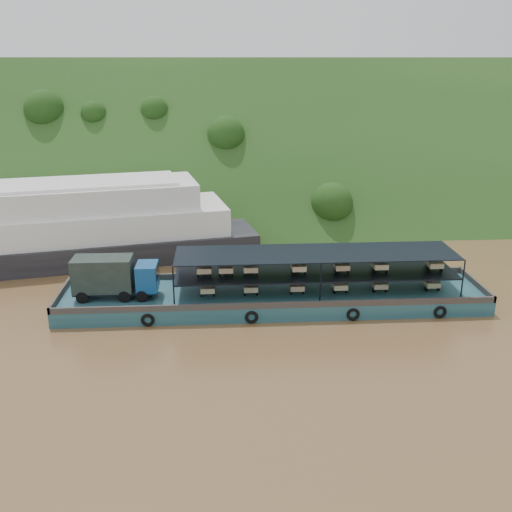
{
  "coord_description": "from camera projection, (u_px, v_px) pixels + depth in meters",
  "views": [
    {
      "loc": [
        -5.04,
        -44.11,
        19.5
      ],
      "look_at": [
        -2.0,
        3.0,
        3.2
      ],
      "focal_mm": 40.0,
      "sensor_mm": 36.0,
      "label": 1
    }
  ],
  "objects": [
    {
      "name": "ground",
      "position": [
        282.0,
        303.0,
        48.28
      ],
      "size": [
        160.0,
        160.0,
        0.0
      ],
      "primitive_type": "plane",
      "color": "brown",
      "rests_on": "ground"
    },
    {
      "name": "cargo_barge",
      "position": [
        260.0,
        292.0,
        47.41
      ],
      "size": [
        35.0,
        7.18,
        4.61
      ],
      "color": "#163F4E",
      "rests_on": "ground"
    },
    {
      "name": "hillside",
      "position": [
        255.0,
        202.0,
        82.24
      ],
      "size": [
        140.0,
        39.6,
        39.6
      ],
      "primitive_type": "cube",
      "rotation": [
        0.79,
        0.0,
        0.0
      ],
      "color": "#1C3B15",
      "rests_on": "ground"
    },
    {
      "name": "passenger_ferry",
      "position": [
        60.0,
        227.0,
        57.7
      ],
      "size": [
        40.73,
        17.73,
        8.01
      ],
      "rotation": [
        0.0,
        0.0,
        0.21
      ],
      "color": "black",
      "rests_on": "ground"
    }
  ]
}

